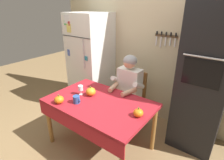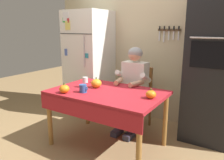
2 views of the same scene
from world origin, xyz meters
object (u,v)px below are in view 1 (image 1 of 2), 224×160
at_px(wall_oven, 205,78).
at_px(wine_glass, 81,88).
at_px(pumpkin_large, 91,92).
at_px(seated_person, 127,88).
at_px(pumpkin_small, 59,100).
at_px(coffee_mug, 77,99).
at_px(pumpkin_medium, 138,113).
at_px(chair_behind_person, 133,96).
at_px(refrigerator, 91,62).
at_px(dining_table, 98,108).

relative_size(wall_oven, wine_glass, 14.97).
xyz_separation_m(wall_oven, pumpkin_large, (-1.26, -0.84, -0.25)).
distance_m(seated_person, pumpkin_small, 1.03).
height_order(coffee_mug, pumpkin_medium, pumpkin_medium).
xyz_separation_m(wine_glass, pumpkin_medium, (0.92, 0.02, -0.05)).
relative_size(seated_person, coffee_mug, 10.50).
xyz_separation_m(chair_behind_person, pumpkin_small, (-0.46, -1.12, 0.28)).
bearing_deg(wall_oven, chair_behind_person, -172.48).
distance_m(chair_behind_person, pumpkin_large, 0.81).
xyz_separation_m(refrigerator, seated_person, (1.01, -0.28, -0.16)).
bearing_deg(pumpkin_medium, dining_table, -176.50).
relative_size(seated_person, wine_glass, 8.88).
bearing_deg(pumpkin_small, seated_person, 63.83).
xyz_separation_m(refrigerator, wall_oven, (2.00, 0.04, 0.15)).
bearing_deg(chair_behind_person, seated_person, -90.00).
distance_m(wall_oven, coffee_mug, 1.70).
bearing_deg(wine_glass, pumpkin_small, -98.71).
bearing_deg(pumpkin_large, dining_table, -21.40).
bearing_deg(coffee_mug, seated_person, 70.42).
relative_size(wine_glass, pumpkin_large, 1.01).
bearing_deg(chair_behind_person, dining_table, -94.67).
height_order(wine_glass, pumpkin_medium, wine_glass).
relative_size(wall_oven, chair_behind_person, 2.26).
relative_size(coffee_mug, pumpkin_medium, 1.02).
distance_m(dining_table, pumpkin_small, 0.53).
distance_m(refrigerator, chair_behind_person, 1.09).
relative_size(wall_oven, seated_person, 1.69).
bearing_deg(dining_table, chair_behind_person, 85.33).
distance_m(seated_person, wine_glass, 0.72).
bearing_deg(refrigerator, wall_oven, 1.14).
bearing_deg(wine_glass, chair_behind_person, 62.58).
distance_m(pumpkin_large, pumpkin_medium, 0.79).
height_order(dining_table, wine_glass, wine_glass).
xyz_separation_m(chair_behind_person, pumpkin_medium, (0.52, -0.76, 0.28)).
bearing_deg(wall_oven, seated_person, -162.06).
xyz_separation_m(refrigerator, pumpkin_medium, (1.53, -0.85, -0.11)).
height_order(wall_oven, seated_person, wall_oven).
distance_m(refrigerator, seated_person, 1.07).
bearing_deg(wine_glass, dining_table, -2.30).
relative_size(chair_behind_person, seated_person, 0.75).
height_order(chair_behind_person, pumpkin_large, chair_behind_person).
relative_size(wall_oven, coffee_mug, 17.71).
relative_size(wall_oven, pumpkin_medium, 18.03).
height_order(coffee_mug, wine_glass, wine_glass).
xyz_separation_m(dining_table, pumpkin_medium, (0.58, 0.04, 0.13)).
height_order(wall_oven, coffee_mug, wall_oven).
distance_m(chair_behind_person, wine_glass, 0.94).
distance_m(chair_behind_person, seated_person, 0.29).
bearing_deg(pumpkin_large, seated_person, 62.32).
relative_size(refrigerator, pumpkin_small, 14.57).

